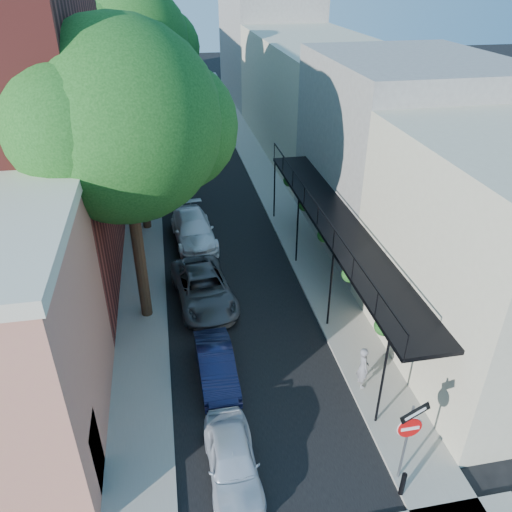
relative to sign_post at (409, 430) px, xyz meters
name	(u,v)px	position (x,y,z in m)	size (l,w,h in m)	color
road_surface	(198,154)	(-3.16, 29.03, -2.03)	(6.00, 64.00, 0.01)	black
sidewalk_left	(145,156)	(-7.16, 29.03, -1.98)	(2.00, 64.00, 0.12)	gray
sidewalk_right	(250,150)	(0.84, 29.03, -1.98)	(2.00, 64.00, 0.12)	gray
buildings_left	(56,96)	(-12.46, 27.79, 2.90)	(10.10, 59.10, 12.00)	#C17263
buildings_right	(317,91)	(5.83, 28.51, 2.39)	(9.80, 55.00, 10.00)	beige
sign_post	(409,430)	(0.00, 0.00, 0.00)	(0.89, 0.17, 2.99)	#595B60
bollard	(403,484)	(-0.16, -0.47, -1.52)	(0.14, 0.14, 0.80)	black
oak_near	(135,124)	(-6.53, 9.29, 5.84)	(7.48, 6.80, 11.42)	#341F15
oak_mid	(140,96)	(-6.58, 17.26, 5.02)	(6.60, 6.00, 10.20)	#341F15
oak_far	(141,43)	(-6.51, 26.30, 6.22)	(7.70, 7.00, 11.90)	#341F15
parked_car_a	(232,460)	(-4.56, 1.04, -1.44)	(1.40, 3.49, 1.19)	silver
parked_car_b	(216,365)	(-4.56, 4.94, -1.46)	(1.23, 3.52, 1.16)	#121638
parked_car_c	(203,289)	(-4.56, 9.59, -1.36)	(2.25, 4.88, 1.36)	#4C4D53
parked_car_d	(193,230)	(-4.56, 15.06, -1.33)	(1.97, 4.86, 1.41)	white
parked_car_e	(166,187)	(-5.76, 21.21, -1.42)	(1.46, 3.63, 1.24)	black
pedestrian	(363,367)	(0.24, 3.60, -1.12)	(0.58, 0.38, 1.58)	slate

